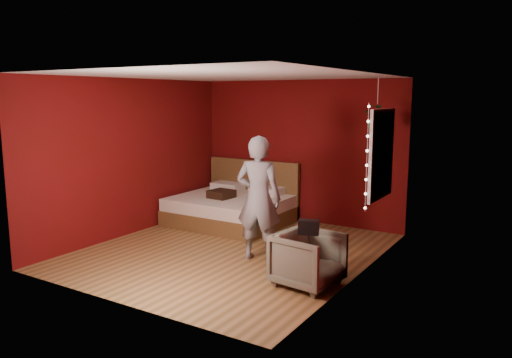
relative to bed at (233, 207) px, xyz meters
The scene contains 10 objects.
floor 1.76m from the bed, 56.80° to the right, with size 4.50×4.50×0.00m, color olive.
room_walls 2.23m from the bed, 56.80° to the right, with size 4.04×4.54×2.62m.
window 3.21m from the bed, 10.72° to the right, with size 0.05×0.97×1.27m.
fairy_lights 3.32m from the bed, 20.44° to the right, with size 0.04×0.04×1.45m.
bed is the anchor object (origin of this frame).
person 2.25m from the bed, 46.02° to the right, with size 0.65×0.42×1.78m, color slate.
armchair 3.31m from the bed, 39.53° to the right, with size 0.72×0.74×0.67m, color #5E5F4B.
handbag 3.40m from the bed, 40.03° to the right, with size 0.25×0.12×0.18m, color black.
throw_pillow 0.38m from the bed, 110.65° to the right, with size 0.39×0.39×0.14m, color black.
hanging_plant 3.15m from the bed, ahead, with size 0.46×0.43×0.83m.
Camera 1 is at (4.13, -5.96, 2.31)m, focal length 35.00 mm.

